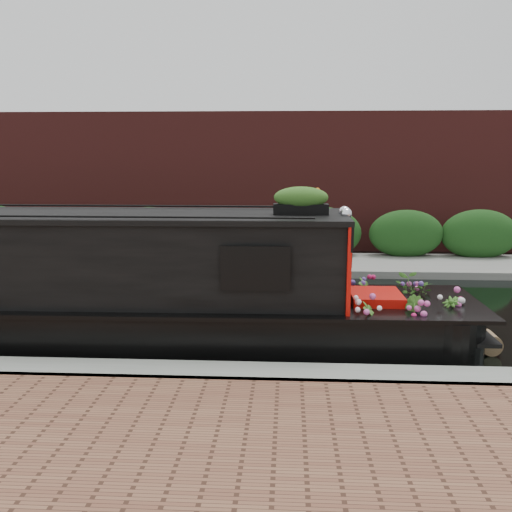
{
  "coord_description": "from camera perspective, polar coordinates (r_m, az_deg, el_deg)",
  "views": [
    {
      "loc": [
        1.49,
        -9.87,
        2.9
      ],
      "look_at": [
        0.96,
        -0.6,
        1.17
      ],
      "focal_mm": 40.0,
      "sensor_mm": 36.0,
      "label": 1
    }
  ],
  "objects": [
    {
      "name": "ground",
      "position": [
        10.4,
        -5.14,
        -5.71
      ],
      "size": [
        80.0,
        80.0,
        0.0
      ],
      "primitive_type": "plane",
      "color": "black",
      "rests_on": "ground"
    },
    {
      "name": "near_bank_coping",
      "position": [
        7.34,
        -8.97,
        -12.88
      ],
      "size": [
        40.0,
        0.6,
        0.5
      ],
      "primitive_type": "cube",
      "color": "gray",
      "rests_on": "ground"
    },
    {
      "name": "far_bank_path",
      "position": [
        14.45,
        -2.72,
        -1.07
      ],
      "size": [
        40.0,
        2.4,
        0.34
      ],
      "primitive_type": "cube",
      "color": "gray",
      "rests_on": "ground"
    },
    {
      "name": "far_hedge",
      "position": [
        15.33,
        -2.38,
        -0.39
      ],
      "size": [
        40.0,
        1.1,
        2.8
      ],
      "primitive_type": "cube",
      "color": "#1A4216",
      "rests_on": "ground"
    },
    {
      "name": "far_brick_wall",
      "position": [
        17.38,
        -1.7,
        0.91
      ],
      "size": [
        40.0,
        1.0,
        8.0
      ],
      "primitive_type": "cube",
      "color": "#58201D",
      "rests_on": "ground"
    },
    {
      "name": "narrowboat",
      "position": [
        8.89,
        -16.49,
        -3.79
      ],
      "size": [
        11.04,
        2.09,
        2.6
      ],
      "rotation": [
        0.0,
        0.0,
        0.01
      ],
      "color": "black",
      "rests_on": "ground"
    },
    {
      "name": "rope_fender",
      "position": [
        9.04,
        22.21,
        -8.0
      ],
      "size": [
        0.3,
        0.38,
        0.3
      ],
      "primitive_type": "cylinder",
      "rotation": [
        1.57,
        0.0,
        0.0
      ],
      "color": "olive",
      "rests_on": "ground"
    }
  ]
}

